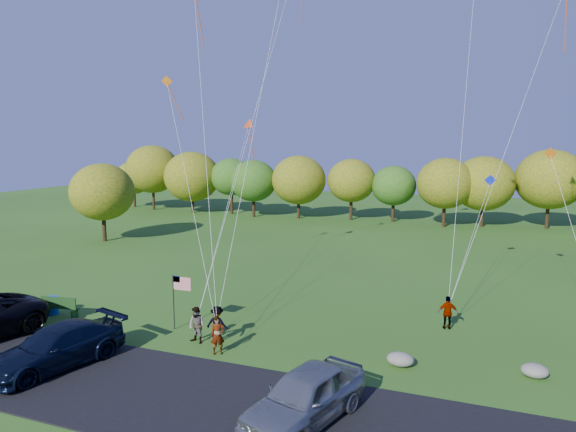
# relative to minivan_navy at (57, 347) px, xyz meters

# --- Properties ---
(ground) EXTENTS (140.00, 140.00, 0.00)m
(ground) POSITION_rel_minivan_navy_xyz_m (5.85, 3.69, -0.85)
(ground) COLOR #2D5719
(ground) RESTS_ON ground
(asphalt_lane) EXTENTS (44.00, 6.00, 0.06)m
(asphalt_lane) POSITION_rel_minivan_navy_xyz_m (5.85, -0.31, -0.82)
(asphalt_lane) COLOR black
(asphalt_lane) RESTS_ON ground
(treeline) EXTENTS (76.83, 27.91, 8.30)m
(treeline) POSITION_rel_minivan_navy_xyz_m (5.64, 40.20, 3.82)
(treeline) COLOR #332312
(treeline) RESTS_ON ground
(minivan_navy) EXTENTS (3.55, 5.80, 1.57)m
(minivan_navy) POSITION_rel_minivan_navy_xyz_m (0.00, 0.00, 0.00)
(minivan_navy) COLOR black
(minivan_navy) RESTS_ON asphalt_lane
(minivan_silver) EXTENTS (3.36, 5.32, 1.69)m
(minivan_silver) POSITION_rel_minivan_navy_xyz_m (10.41, -0.33, 0.06)
(minivan_silver) COLOR gray
(minivan_silver) RESTS_ON asphalt_lane
(flyer_a) EXTENTS (0.71, 0.64, 1.63)m
(flyer_a) POSITION_rel_minivan_navy_xyz_m (5.27, 3.40, -0.03)
(flyer_a) COLOR #4C4C59
(flyer_a) RESTS_ON ground
(flyer_b) EXTENTS (0.91, 0.78, 1.62)m
(flyer_b) POSITION_rel_minivan_navy_xyz_m (3.83, 4.13, -0.03)
(flyer_b) COLOR #4C4C59
(flyer_b) RESTS_ON ground
(flyer_c) EXTENTS (1.09, 0.68, 1.62)m
(flyer_c) POSITION_rel_minivan_navy_xyz_m (4.59, 4.60, -0.04)
(flyer_c) COLOR #4C4C59
(flyer_c) RESTS_ON ground
(flyer_d) EXTENTS (1.00, 0.60, 1.60)m
(flyer_d) POSITION_rel_minivan_navy_xyz_m (14.05, 9.87, -0.05)
(flyer_d) COLOR #4C4C59
(flyer_d) RESTS_ON ground
(park_bench) EXTENTS (1.94, 0.63, 1.07)m
(park_bench) POSITION_rel_minivan_navy_xyz_m (-4.38, 4.57, -0.27)
(park_bench) COLOR #1A3F16
(park_bench) RESTS_ON ground
(trash_barrel) EXTENTS (0.61, 0.61, 0.92)m
(trash_barrel) POSITION_rel_minivan_navy_xyz_m (-5.14, 4.80, -0.39)
(trash_barrel) COLOR #0C4EBA
(trash_barrel) RESTS_ON ground
(flag_assembly) EXTENTS (0.97, 0.63, 2.64)m
(flag_assembly) POSITION_rel_minivan_navy_xyz_m (2.23, 5.23, 1.14)
(flag_assembly) COLOR black
(flag_assembly) RESTS_ON ground
(boulder_near) EXTENTS (1.08, 0.85, 0.54)m
(boulder_near) POSITION_rel_minivan_navy_xyz_m (12.58, 4.96, -0.58)
(boulder_near) COLOR gray
(boulder_near) RESTS_ON ground
(boulder_far) EXTENTS (1.00, 0.83, 0.52)m
(boulder_far) POSITION_rel_minivan_navy_xyz_m (17.48, 5.76, -0.59)
(boulder_far) COLOR gray
(boulder_far) RESTS_ON ground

